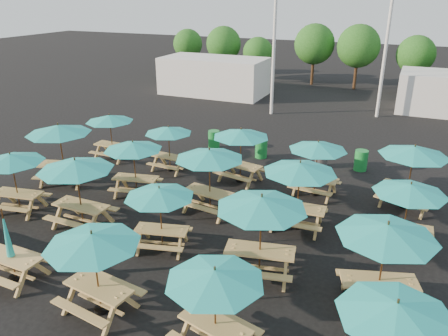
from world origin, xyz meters
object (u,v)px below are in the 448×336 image
at_px(picnic_unit_10, 209,157).
at_px(waste_bin_0, 214,140).
at_px(picnic_unit_14, 300,171).
at_px(picnic_unit_3, 110,120).
at_px(picnic_unit_16, 396,314).
at_px(picnic_unit_8, 93,243).
at_px(picnic_unit_12, 215,280).
at_px(picnic_unit_9, 159,195).
at_px(picnic_unit_15, 318,149).
at_px(waste_bin_3, 361,160).
at_px(picnic_unit_4, 10,251).
at_px(picnic_unit_18, 410,192).
at_px(picnic_unit_7, 168,132).
at_px(waste_bin_2, 321,157).
at_px(picnic_unit_2, 59,132).
at_px(picnic_unit_5, 76,168).
at_px(picnic_unit_13, 262,206).
at_px(picnic_unit_1, 11,161).
at_px(picnic_unit_17, 387,235).
at_px(picnic_unit_6, 133,148).
at_px(waste_bin_1, 261,148).
at_px(picnic_unit_11, 241,136).
at_px(picnic_unit_19, 414,154).

bearing_deg(picnic_unit_10, waste_bin_0, 121.76).
bearing_deg(picnic_unit_14, picnic_unit_3, 159.88).
bearing_deg(picnic_unit_16, picnic_unit_3, 144.36).
height_order(picnic_unit_8, picnic_unit_12, picnic_unit_8).
height_order(picnic_unit_9, picnic_unit_15, picnic_unit_15).
xyz_separation_m(picnic_unit_3, waste_bin_3, (11.20, 3.27, -1.46)).
xyz_separation_m(picnic_unit_4, picnic_unit_18, (9.92, 6.14, 1.01)).
relative_size(picnic_unit_8, waste_bin_3, 2.80).
bearing_deg(picnic_unit_7, waste_bin_2, 31.00).
xyz_separation_m(picnic_unit_2, picnic_unit_5, (3.14, -2.63, -0.09)).
height_order(picnic_unit_13, waste_bin_3, picnic_unit_13).
bearing_deg(picnic_unit_10, picnic_unit_7, 147.51).
bearing_deg(waste_bin_2, waste_bin_0, 176.30).
distance_m(picnic_unit_1, picnic_unit_18, 13.39).
relative_size(picnic_unit_8, picnic_unit_12, 0.99).
bearing_deg(picnic_unit_17, picnic_unit_3, 137.14).
xyz_separation_m(picnic_unit_6, picnic_unit_18, (9.91, 0.10, -0.03)).
relative_size(picnic_unit_6, picnic_unit_10, 0.95).
height_order(picnic_unit_13, waste_bin_0, picnic_unit_13).
distance_m(picnic_unit_1, picnic_unit_12, 9.94).
height_order(waste_bin_1, waste_bin_2, same).
height_order(picnic_unit_2, picnic_unit_10, picnic_unit_2).
relative_size(picnic_unit_2, picnic_unit_16, 1.37).
relative_size(picnic_unit_2, picnic_unit_13, 1.09).
bearing_deg(picnic_unit_12, picnic_unit_17, 56.57).
relative_size(picnic_unit_2, picnic_unit_3, 1.44).
bearing_deg(waste_bin_3, waste_bin_1, -177.03).
bearing_deg(picnic_unit_18, picnic_unit_1, -168.59).
bearing_deg(waste_bin_0, picnic_unit_17, -46.60).
bearing_deg(picnic_unit_18, picnic_unit_8, -139.14).
distance_m(picnic_unit_4, picnic_unit_14, 8.95).
bearing_deg(picnic_unit_11, picnic_unit_8, -80.08).
distance_m(picnic_unit_14, picnic_unit_18, 3.39).
bearing_deg(picnic_unit_10, picnic_unit_16, -32.78).
height_order(picnic_unit_13, picnic_unit_17, picnic_unit_13).
relative_size(picnic_unit_15, waste_bin_3, 2.67).
xyz_separation_m(picnic_unit_5, picnic_unit_11, (3.59, 5.74, -0.12)).
height_order(picnic_unit_10, waste_bin_2, picnic_unit_10).
distance_m(picnic_unit_13, waste_bin_2, 9.15).
height_order(picnic_unit_12, picnic_unit_16, picnic_unit_16).
distance_m(picnic_unit_5, picnic_unit_14, 7.37).
xyz_separation_m(picnic_unit_11, waste_bin_2, (2.83, 3.02, -1.57)).
height_order(picnic_unit_3, waste_bin_2, picnic_unit_3).
distance_m(picnic_unit_10, picnic_unit_16, 8.67).
bearing_deg(picnic_unit_4, picnic_unit_19, 44.10).
distance_m(picnic_unit_1, picnic_unit_6, 4.29).
relative_size(picnic_unit_4, picnic_unit_10, 0.80).
distance_m(picnic_unit_3, picnic_unit_13, 11.32).
bearing_deg(picnic_unit_13, picnic_unit_8, -147.25).
distance_m(picnic_unit_19, waste_bin_3, 4.11).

